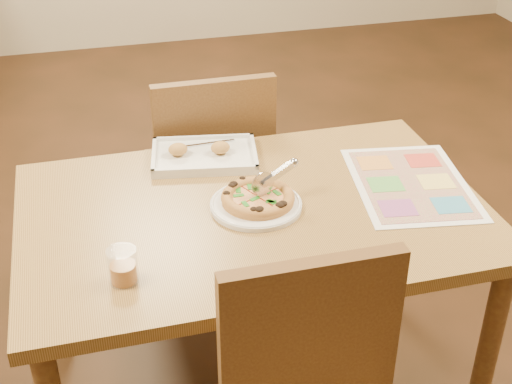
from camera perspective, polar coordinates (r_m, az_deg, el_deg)
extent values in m
cube|color=olive|center=(2.01, -0.23, -1.75)|extent=(1.30, 0.85, 0.04)
cylinder|color=brown|center=(2.48, -15.83, -6.14)|extent=(0.06, 0.06, 0.68)
cylinder|color=brown|center=(2.18, 17.94, -12.55)|extent=(0.06, 0.06, 0.68)
cylinder|color=brown|center=(2.67, 10.11, -2.32)|extent=(0.06, 0.06, 0.68)
cube|color=brown|center=(1.64, 4.37, -11.88)|extent=(0.42, 0.04, 0.45)
cube|color=brown|center=(2.73, -3.94, 1.58)|extent=(0.42, 0.42, 0.04)
cube|color=brown|center=(2.46, -3.25, 4.03)|extent=(0.42, 0.04, 0.45)
cylinder|color=white|center=(2.00, 0.00, -1.06)|extent=(0.27, 0.27, 0.01)
cylinder|color=#CD8D46|center=(2.00, 0.15, -0.64)|extent=(0.20, 0.20, 0.01)
cylinder|color=#D8C275|center=(2.00, 0.15, -0.45)|extent=(0.17, 0.17, 0.01)
torus|color=#CD8D46|center=(2.00, 0.15, -0.43)|extent=(0.21, 0.21, 0.03)
cylinder|color=silver|center=(1.98, 0.55, 0.65)|extent=(0.07, 0.02, 0.07)
cube|color=silver|center=(2.00, 1.82, 1.52)|extent=(0.11, 0.05, 0.06)
cube|color=silver|center=(2.25, -4.15, 2.81)|extent=(0.36, 0.28, 0.02)
cube|color=silver|center=(2.24, -4.16, 3.08)|extent=(0.16, 0.02, 0.00)
ellipsoid|color=#B68A41|center=(2.23, -6.27, 3.42)|extent=(0.06, 0.05, 0.04)
ellipsoid|color=#B68A41|center=(2.23, -2.87, 3.57)|extent=(0.06, 0.05, 0.04)
cylinder|color=#85430A|center=(1.75, -10.55, -6.36)|extent=(0.06, 0.06, 0.05)
cylinder|color=white|center=(1.73, -10.61, -5.84)|extent=(0.07, 0.07, 0.09)
cube|color=white|center=(2.16, 12.28, 0.67)|extent=(0.40, 0.51, 0.00)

